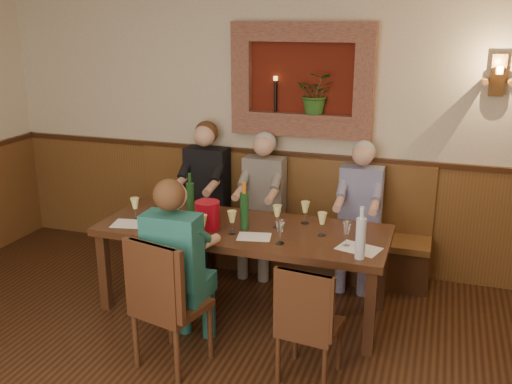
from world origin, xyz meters
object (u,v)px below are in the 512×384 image
(person_bench_mid, at_px, (262,215))
(person_bench_left, at_px, (204,206))
(bench, at_px, (275,235))
(wine_bottle_green_a, at_px, (244,210))
(person_bench_right, at_px, (358,226))
(person_chair_front, at_px, (180,283))
(water_bottle, at_px, (361,237))
(wine_bottle_green_b, at_px, (190,198))
(spittoon_bucket, at_px, (208,215))
(chair_near_left, at_px, (171,328))
(dining_table, at_px, (243,235))
(chair_near_right, at_px, (309,346))

(person_bench_mid, bearing_deg, person_bench_left, -179.79)
(bench, bearing_deg, wine_bottle_green_a, -88.43)
(person_bench_right, distance_m, person_chair_front, 1.93)
(water_bottle, bearing_deg, wine_bottle_green_b, 162.94)
(bench, bearing_deg, water_bottle, -51.46)
(wine_bottle_green_a, bearing_deg, spittoon_bucket, -162.97)
(chair_near_left, height_order, person_bench_right, person_bench_right)
(dining_table, relative_size, spittoon_bucket, 10.33)
(chair_near_right, distance_m, person_bench_right, 1.67)
(wine_bottle_green_a, bearing_deg, chair_near_right, -46.08)
(person_bench_mid, distance_m, person_chair_front, 1.62)
(chair_near_left, bearing_deg, bench, 97.09)
(person_bench_mid, bearing_deg, person_chair_front, -93.67)
(dining_table, distance_m, bench, 1.01)
(bench, height_order, person_bench_right, person_bench_right)
(bench, xyz_separation_m, person_bench_mid, (-0.10, -0.10, 0.24))
(person_bench_left, relative_size, person_bench_right, 1.07)
(person_chair_front, bearing_deg, chair_near_right, -1.04)
(wine_bottle_green_b, relative_size, water_bottle, 0.96)
(dining_table, height_order, person_bench_left, person_bench_left)
(dining_table, distance_m, person_bench_mid, 0.85)
(spittoon_bucket, distance_m, wine_bottle_green_a, 0.31)
(chair_near_right, xyz_separation_m, person_bench_left, (-1.48, 1.63, 0.34))
(person_bench_left, relative_size, wine_bottle_green_a, 3.63)
(person_chair_front, height_order, wine_bottle_green_b, person_chair_front)
(chair_near_right, distance_m, water_bottle, 0.84)
(wine_bottle_green_b, bearing_deg, bench, 56.13)
(person_chair_front, distance_m, wine_bottle_green_b, 1.03)
(person_bench_mid, relative_size, wine_bottle_green_b, 3.62)
(person_bench_right, height_order, wine_bottle_green_b, person_bench_right)
(chair_near_left, distance_m, water_bottle, 1.50)
(spittoon_bucket, bearing_deg, person_bench_left, 115.27)
(chair_near_left, height_order, spittoon_bucket, chair_near_left)
(person_bench_mid, height_order, spittoon_bucket, person_bench_mid)
(bench, bearing_deg, person_bench_right, -7.02)
(wine_bottle_green_a, relative_size, water_bottle, 1.00)
(chair_near_left, bearing_deg, wine_bottle_green_a, 88.68)
(person_bench_right, xyz_separation_m, wine_bottle_green_b, (-1.37, -0.70, 0.35))
(person_chair_front, bearing_deg, water_bottle, 19.98)
(person_bench_left, bearing_deg, wine_bottle_green_b, -75.69)
(dining_table, xyz_separation_m, wine_bottle_green_a, (0.03, -0.03, 0.24))
(water_bottle, bearing_deg, spittoon_bucket, 170.54)
(person_chair_front, bearing_deg, person_bench_left, 107.34)
(chair_near_left, relative_size, wine_bottle_green_b, 2.64)
(chair_near_right, bearing_deg, wine_bottle_green_b, 150.49)
(dining_table, xyz_separation_m, person_chair_front, (-0.21, -0.78, -0.11))
(person_bench_mid, xyz_separation_m, person_chair_front, (-0.10, -1.62, 0.00))
(chair_near_right, relative_size, wine_bottle_green_b, 2.31)
(water_bottle, bearing_deg, wine_bottle_green_a, 163.06)
(wine_bottle_green_b, bearing_deg, chair_near_right, -35.87)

